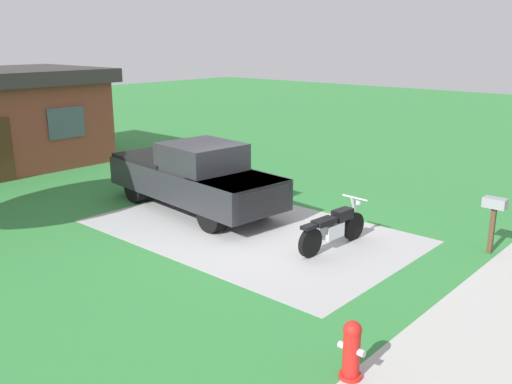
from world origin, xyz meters
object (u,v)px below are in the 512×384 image
motorcycle (334,228)px  fire_hydrant (351,350)px  pickup_truck (193,175)px  mailbox (494,211)px

motorcycle → fire_hydrant: size_ratio=2.54×
pickup_truck → fire_hydrant: bearing=-117.3°
motorcycle → mailbox: bearing=-53.6°
motorcycle → fire_hydrant: bearing=-143.2°
pickup_truck → fire_hydrant: size_ratio=6.65×
pickup_truck → fire_hydrant: (-3.91, -7.58, -0.53)m
motorcycle → pickup_truck: (-0.09, 4.58, 0.48)m
motorcycle → pickup_truck: pickup_truck is taller
motorcycle → pickup_truck: bearing=91.1°
fire_hydrant → mailbox: mailbox is taller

